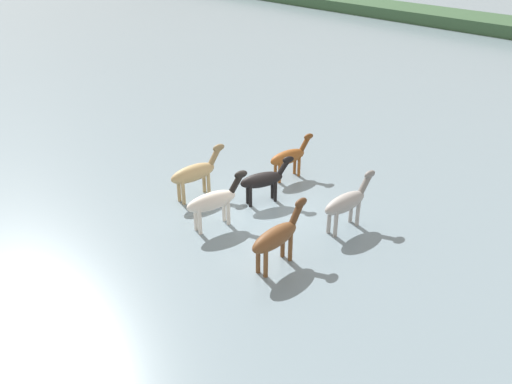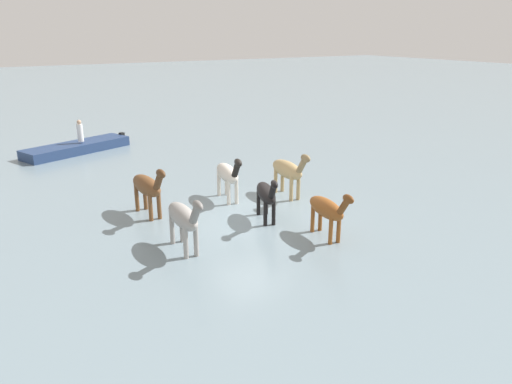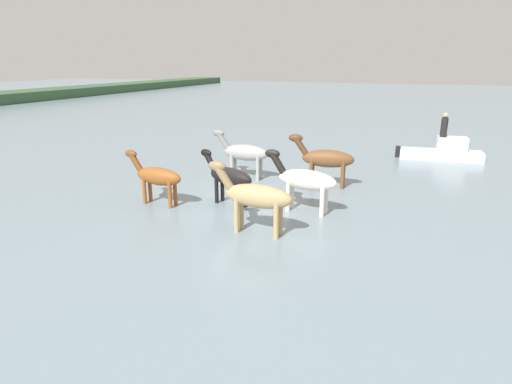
% 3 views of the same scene
% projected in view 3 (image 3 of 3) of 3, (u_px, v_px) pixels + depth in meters
% --- Properties ---
extents(ground_plane, '(177.02, 177.02, 0.00)m').
position_uv_depth(ground_plane, '(245.00, 202.00, 15.38)').
color(ground_plane, gray).
extents(horse_rear_stallion, '(1.10, 2.32, 1.81)m').
position_uv_depth(horse_rear_stallion, '(229.00, 176.00, 14.85)').
color(horse_rear_stallion, black).
rests_on(horse_rear_stallion, ground_plane).
extents(horse_pinto_flank, '(0.88, 2.57, 1.99)m').
position_uv_depth(horse_pinto_flank, '(305.00, 180.00, 14.06)').
color(horse_pinto_flank, silver).
rests_on(horse_pinto_flank, ground_plane).
extents(horse_gray_outer, '(0.67, 2.57, 2.00)m').
position_uv_depth(horse_gray_outer, '(244.00, 153.00, 18.23)').
color(horse_gray_outer, '#9E9993').
rests_on(horse_gray_outer, ground_plane).
extents(horse_chestnut_trailing, '(0.70, 2.62, 2.03)m').
position_uv_depth(horse_chestnut_trailing, '(255.00, 196.00, 12.29)').
color(horse_chestnut_trailing, tan).
rests_on(horse_chestnut_trailing, ground_plane).
extents(horse_dark_mare, '(0.73, 2.36, 1.82)m').
position_uv_depth(horse_dark_mare, '(157.00, 176.00, 14.86)').
color(horse_dark_mare, brown).
rests_on(horse_dark_mare, ground_plane).
extents(horse_mid_herd, '(0.77, 2.62, 2.03)m').
position_uv_depth(horse_mid_herd, '(325.00, 159.00, 16.99)').
color(horse_mid_herd, brown).
rests_on(horse_mid_herd, ground_plane).
extents(boat_tender_starboard, '(1.40, 4.18, 1.32)m').
position_uv_depth(boat_tender_starboard, '(442.00, 154.00, 21.93)').
color(boat_tender_starboard, silver).
rests_on(boat_tender_starboard, ground_plane).
extents(person_boatman_standing, '(0.32, 0.32, 1.19)m').
position_uv_depth(person_boatman_standing, '(444.00, 126.00, 21.43)').
color(person_boatman_standing, black).
rests_on(person_boatman_standing, boat_tender_starboard).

